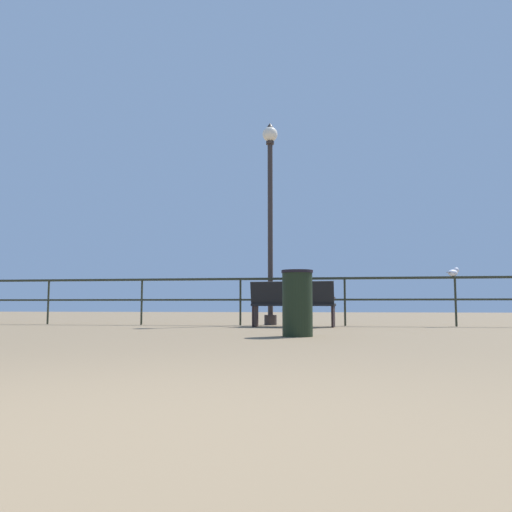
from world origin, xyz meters
The scene contains 6 objects.
ground_plane centered at (0.00, 0.00, 0.00)m, with size 60.00×60.00×0.00m, color #796449.
pier_railing centered at (0.00, 9.52, 0.76)m, with size 24.60×0.05×1.02m.
bench_near_left centered at (0.07, 8.82, 0.51)m, with size 1.70×0.74×0.90m.
lamppost_center centered at (-0.49, 9.80, 2.71)m, with size 0.34×0.34×4.57m.
seagull_on_rail centered at (3.33, 9.53, 1.11)m, with size 0.32×0.31×0.19m.
trash_bin centered at (0.36, 5.72, 0.46)m, with size 0.44×0.44×0.93m.
Camera 1 is at (0.82, -1.56, 0.44)m, focal length 36.33 mm.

